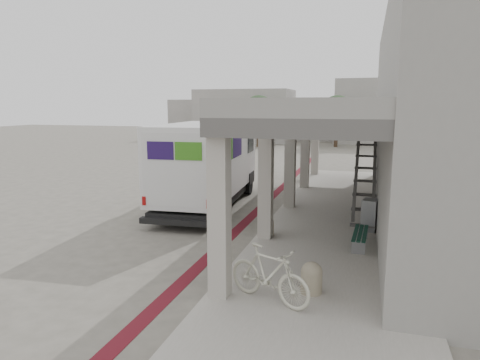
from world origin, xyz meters
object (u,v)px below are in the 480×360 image
(fedex_truck, at_px, (208,162))
(bench, at_px, (360,236))
(bicycle_cream, at_px, (269,274))
(utility_cabinet, at_px, (370,215))

(fedex_truck, relative_size, bench, 4.73)
(fedex_truck, distance_m, bicycle_cream, 8.71)
(fedex_truck, xyz_separation_m, bench, (5.75, -3.63, -1.33))
(bench, bearing_deg, utility_cabinet, 83.62)
(utility_cabinet, bearing_deg, bench, -86.56)
(bench, bearing_deg, bicycle_cream, -109.90)
(bench, relative_size, bicycle_cream, 0.87)
(bicycle_cream, bearing_deg, fedex_truck, 52.27)
(bicycle_cream, bearing_deg, utility_cabinet, 5.15)
(bench, height_order, bicycle_cream, bicycle_cream)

